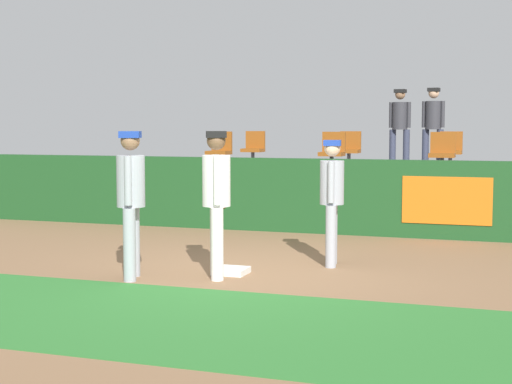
# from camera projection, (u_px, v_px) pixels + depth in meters

# --- Properties ---
(ground_plane) EXTENTS (60.00, 60.00, 0.00)m
(ground_plane) POSITION_uv_depth(u_px,v_px,m) (234.00, 273.00, 9.88)
(ground_plane) COLOR #846042
(grass_foreground_strip) EXTENTS (18.00, 2.80, 0.01)m
(grass_foreground_strip) POSITION_uv_depth(u_px,v_px,m) (152.00, 317.00, 7.61)
(grass_foreground_strip) COLOR #2D722D
(grass_foreground_strip) RESTS_ON ground_plane
(first_base) EXTENTS (0.40, 0.40, 0.08)m
(first_base) POSITION_uv_depth(u_px,v_px,m) (232.00, 271.00, 9.85)
(first_base) COLOR white
(first_base) RESTS_ON ground_plane
(player_fielder_home) EXTENTS (0.47, 0.60, 1.88)m
(player_fielder_home) POSITION_uv_depth(u_px,v_px,m) (217.00, 194.00, 9.52)
(player_fielder_home) COLOR white
(player_fielder_home) RESTS_ON ground_plane
(player_runner_visitor) EXTENTS (0.38, 0.48, 1.75)m
(player_runner_visitor) POSITION_uv_depth(u_px,v_px,m) (332.00, 193.00, 10.37)
(player_runner_visitor) COLOR #9EA3AD
(player_runner_visitor) RESTS_ON ground_plane
(player_coach_visitor) EXTENTS (0.45, 0.50, 1.88)m
(player_coach_visitor) POSITION_uv_depth(u_px,v_px,m) (131.00, 194.00, 9.45)
(player_coach_visitor) COLOR #9EA3AD
(player_coach_visitor) RESTS_ON ground_plane
(field_wall) EXTENTS (18.00, 0.26, 1.35)m
(field_wall) POSITION_uv_depth(u_px,v_px,m) (311.00, 196.00, 13.64)
(field_wall) COLOR #19471E
(field_wall) RESTS_ON ground_plane
(bleacher_platform) EXTENTS (18.00, 4.80, 0.99)m
(bleacher_platform) POSITION_uv_depth(u_px,v_px,m) (340.00, 194.00, 16.09)
(bleacher_platform) COLOR #59595E
(bleacher_platform) RESTS_ON ground_plane
(seat_back_center) EXTENTS (0.46, 0.44, 0.84)m
(seat_back_center) POSITION_uv_depth(u_px,v_px,m) (350.00, 148.00, 16.62)
(seat_back_center) COLOR #4C4C51
(seat_back_center) RESTS_ON bleacher_platform
(seat_front_left) EXTENTS (0.45, 0.44, 0.84)m
(seat_front_left) POSITION_uv_depth(u_px,v_px,m) (220.00, 149.00, 15.68)
(seat_front_left) COLOR #4C4C51
(seat_front_left) RESTS_ON bleacher_platform
(seat_front_right) EXTENTS (0.48, 0.44, 0.84)m
(seat_front_right) POSITION_uv_depth(u_px,v_px,m) (442.00, 151.00, 14.24)
(seat_front_right) COLOR #4C4C51
(seat_front_right) RESTS_ON bleacher_platform
(seat_back_right) EXTENTS (0.47, 0.44, 0.84)m
(seat_back_right) POSITION_uv_depth(u_px,v_px,m) (451.00, 149.00, 15.93)
(seat_back_right) COLOR #4C4C51
(seat_back_right) RESTS_ON bleacher_platform
(seat_back_left) EXTENTS (0.46, 0.44, 0.84)m
(seat_back_left) POSITION_uv_depth(u_px,v_px,m) (254.00, 147.00, 17.33)
(seat_back_left) COLOR #4C4C51
(seat_back_left) RESTS_ON bleacher_platform
(seat_front_center) EXTENTS (0.47, 0.44, 0.84)m
(seat_front_center) POSITION_uv_depth(u_px,v_px,m) (333.00, 150.00, 14.91)
(seat_front_center) COLOR #4C4C51
(seat_front_center) RESTS_ON bleacher_platform
(spectator_hooded) EXTENTS (0.50, 0.38, 1.79)m
(spectator_hooded) POSITION_uv_depth(u_px,v_px,m) (433.00, 122.00, 16.58)
(spectator_hooded) COLOR #33384C
(spectator_hooded) RESTS_ON bleacher_platform
(spectator_capped) EXTENTS (0.50, 0.38, 1.78)m
(spectator_capped) POSITION_uv_depth(u_px,v_px,m) (400.00, 123.00, 16.97)
(spectator_capped) COLOR #33384C
(spectator_capped) RESTS_ON bleacher_platform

